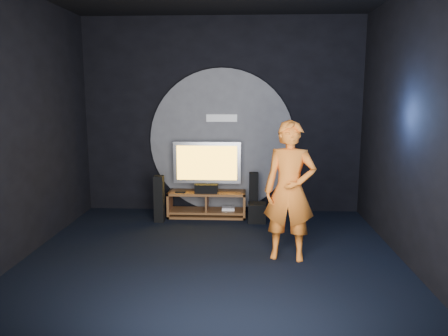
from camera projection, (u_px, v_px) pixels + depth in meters
The scene contains 14 objects.
floor at pixel (212, 260), 5.72m from camera, with size 5.00×5.00×0.00m, color black.
back_wall at pixel (222, 116), 7.88m from camera, with size 5.00×0.04×3.50m, color black.
front_wall at pixel (183, 156), 2.96m from camera, with size 5.00×0.04×3.50m, color black.
left_wall at pixel (15, 126), 5.54m from camera, with size 0.04×5.00×3.50m, color black.
right_wall at pixel (416, 128), 5.30m from camera, with size 0.04×5.00×3.50m, color black.
wall_disc_panel at pixel (222, 141), 7.90m from camera, with size 2.60×0.11×2.60m.
media_console at pixel (207, 206), 7.72m from camera, with size 1.36×0.45×0.45m.
tv at pixel (207, 164), 7.66m from camera, with size 1.18×0.22×0.87m.
center_speaker at pixel (206, 189), 7.56m from camera, with size 0.40×0.15×0.15m, color black.
remote at pixel (181, 192), 7.58m from camera, with size 0.18×0.05×0.02m, color black.
tower_speaker_left at pixel (159, 199), 7.38m from camera, with size 0.16×0.18×0.79m, color black.
tower_speaker_right at pixel (254, 195), 7.66m from camera, with size 0.16×0.18×0.79m, color black.
subwoofer at pixel (257, 213), 7.39m from camera, with size 0.30×0.30×0.33m, color black.
player at pixel (290, 191), 5.66m from camera, with size 0.67×0.44×1.83m, color orange.
Camera 1 is at (0.42, -5.41, 2.18)m, focal length 35.00 mm.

